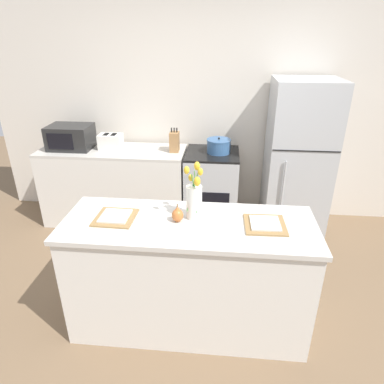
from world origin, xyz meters
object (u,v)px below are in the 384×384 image
(plate_setting_right, at_px, (265,224))
(cooking_pot, at_px, (219,146))
(flower_vase, at_px, (194,199))
(stove_range, at_px, (211,189))
(refrigerator, at_px, (298,160))
(microwave, at_px, (71,137))
(toaster, at_px, (111,142))
(pear_figurine, at_px, (178,215))
(plate_setting_left, at_px, (115,217))
(knife_block, at_px, (174,142))

(plate_setting_right, relative_size, cooking_pot, 1.07)
(flower_vase, distance_m, cooking_pot, 1.54)
(stove_range, relative_size, refrigerator, 0.53)
(microwave, bearing_deg, toaster, 3.58)
(pear_figurine, bearing_deg, cooking_pot, 81.15)
(microwave, bearing_deg, plate_setting_left, -57.77)
(microwave, bearing_deg, knife_block, 0.35)
(flower_vase, distance_m, toaster, 1.91)
(refrigerator, height_order, plate_setting_left, refrigerator)
(cooking_pot, bearing_deg, stove_range, -172.89)
(refrigerator, distance_m, plate_setting_left, 2.24)
(refrigerator, distance_m, plate_setting_right, 1.67)
(stove_range, distance_m, microwave, 1.74)
(plate_setting_right, bearing_deg, toaster, 134.81)
(pear_figurine, xyz_separation_m, cooking_pot, (0.25, 1.60, 0.01))
(stove_range, xyz_separation_m, microwave, (-1.63, -0.00, 0.59))
(flower_vase, height_order, pear_figurine, flower_vase)
(pear_figurine, relative_size, plate_setting_right, 0.47)
(stove_range, relative_size, plate_setting_left, 3.16)
(plate_setting_left, bearing_deg, microwave, 122.23)
(toaster, bearing_deg, plate_setting_right, -45.19)
(plate_setting_right, height_order, toaster, toaster)
(microwave, xyz_separation_m, knife_block, (1.20, 0.01, -0.02))
(refrigerator, distance_m, flower_vase, 1.85)
(stove_range, relative_size, plate_setting_right, 3.16)
(pear_figurine, distance_m, knife_block, 1.62)
(plate_setting_left, distance_m, plate_setting_right, 1.06)
(pear_figurine, bearing_deg, flower_vase, 29.41)
(stove_range, xyz_separation_m, plate_setting_right, (0.43, -1.59, 0.48))
(refrigerator, bearing_deg, cooking_pot, 179.48)
(microwave, bearing_deg, plate_setting_right, -37.58)
(stove_range, bearing_deg, knife_block, 179.10)
(plate_setting_left, bearing_deg, toaster, 108.58)
(flower_vase, bearing_deg, toaster, 125.49)
(plate_setting_left, height_order, knife_block, knife_block)
(toaster, relative_size, cooking_pot, 1.03)
(refrigerator, height_order, microwave, refrigerator)
(stove_range, height_order, knife_block, knife_block)
(plate_setting_left, xyz_separation_m, toaster, (-0.54, 1.62, 0.06))
(cooking_pot, bearing_deg, refrigerator, -0.52)
(flower_vase, distance_m, microwave, 2.19)
(microwave, bearing_deg, stove_range, 0.02)
(stove_range, height_order, microwave, microwave)
(toaster, bearing_deg, refrigerator, -0.73)
(flower_vase, bearing_deg, stove_range, 87.47)
(refrigerator, distance_m, knife_block, 1.39)
(refrigerator, bearing_deg, toaster, 179.27)
(refrigerator, height_order, knife_block, refrigerator)
(flower_vase, relative_size, pear_figurine, 3.04)
(plate_setting_left, bearing_deg, plate_setting_right, 0.00)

